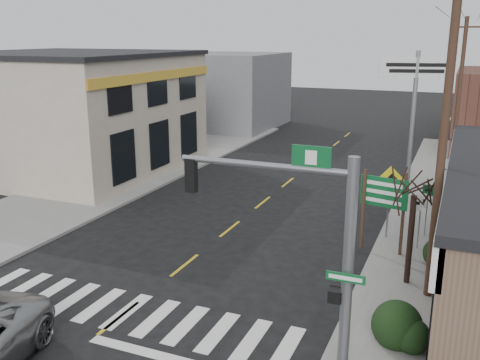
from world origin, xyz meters
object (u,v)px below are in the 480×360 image
at_px(bare_tree, 416,179).
at_px(utility_pole_near, 443,139).
at_px(lamp_post, 444,164).
at_px(dance_center_sign, 415,91).
at_px(fire_hydrant, 438,265).
at_px(guide_sign, 383,201).
at_px(utility_pole_far, 459,95).
at_px(traffic_signal_pole, 319,247).

height_order(bare_tree, utility_pole_near, utility_pole_near).
height_order(lamp_post, dance_center_sign, dance_center_sign).
bearing_deg(fire_hydrant, guide_sign, 147.57).
relative_size(fire_hydrant, utility_pole_far, 0.08).
bearing_deg(utility_pole_near, fire_hydrant, 85.08).
xyz_separation_m(dance_center_sign, bare_tree, (1.00, -9.12, -1.84)).
relative_size(guide_sign, bare_tree, 0.70).
relative_size(traffic_signal_pole, fire_hydrant, 7.74).
bearing_deg(bare_tree, dance_center_sign, 96.26).
height_order(guide_sign, dance_center_sign, dance_center_sign).
xyz_separation_m(fire_hydrant, bare_tree, (-0.90, -0.92, 3.12)).
xyz_separation_m(utility_pole_near, utility_pole_far, (0.12, 16.70, -0.43)).
relative_size(lamp_post, dance_center_sign, 0.66).
bearing_deg(lamp_post, traffic_signal_pole, -113.42).
relative_size(guide_sign, fire_hydrant, 4.30).
bearing_deg(traffic_signal_pole, guide_sign, 87.37).
distance_m(lamp_post, utility_pole_near, 6.80).
bearing_deg(fire_hydrant, bare_tree, -134.53).
bearing_deg(guide_sign, utility_pole_far, 94.51).
distance_m(utility_pole_near, utility_pole_far, 16.71).
relative_size(dance_center_sign, utility_pole_far, 0.81).
xyz_separation_m(guide_sign, lamp_post, (1.86, 3.54, 0.77)).
relative_size(dance_center_sign, bare_tree, 1.60).
xyz_separation_m(guide_sign, bare_tree, (1.20, -2.25, 1.52)).
distance_m(guide_sign, utility_pole_near, 4.56).
xyz_separation_m(traffic_signal_pole, fire_hydrant, (2.38, 7.02, -2.94)).
relative_size(traffic_signal_pole, utility_pole_near, 0.58).
bearing_deg(traffic_signal_pole, fire_hydrant, 70.56).
xyz_separation_m(guide_sign, utility_pole_far, (2.02, 13.81, 2.54)).
bearing_deg(guide_sign, dance_center_sign, 101.17).
height_order(traffic_signal_pole, bare_tree, traffic_signal_pole).
height_order(guide_sign, utility_pole_near, utility_pole_near).
distance_m(guide_sign, dance_center_sign, 7.65).
bearing_deg(guide_sign, utility_pole_near, -43.80).
bearing_deg(traffic_signal_pole, dance_center_sign, 87.47).
relative_size(guide_sign, utility_pole_near, 0.32).
height_order(lamp_post, utility_pole_far, utility_pole_far).
relative_size(traffic_signal_pole, bare_tree, 1.25).
bearing_deg(lamp_post, fire_hydrant, -100.44).
bearing_deg(lamp_post, utility_pole_near, -102.85).
relative_size(fire_hydrant, bare_tree, 0.16).
bearing_deg(dance_center_sign, lamp_post, -77.16).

